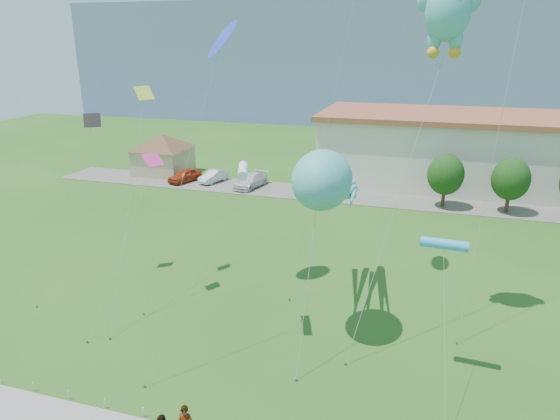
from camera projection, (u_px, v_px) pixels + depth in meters
The scene contains 17 objects.
ground at pixel (217, 411), 22.76m from camera, with size 160.00×160.00×0.00m, color #255317.
parking_strip at pixel (346, 196), 54.48m from camera, with size 70.00×6.00×0.06m, color #59544C.
hill_ridge at pixel (405, 56), 127.53m from camera, with size 160.00×50.00×25.00m, color slate.
pavilion at pixel (163, 150), 62.83m from camera, with size 9.20×9.20×5.00m.
tree_near at pixel (446, 175), 49.74m from camera, with size 3.60×3.60×5.47m.
tree_mid at pixel (511, 179), 48.09m from camera, with size 3.60×3.60×5.47m.
parked_car_red at pixel (185, 175), 59.60m from camera, with size 1.82×4.52×1.54m, color #A73314.
parked_car_silver at pixel (213, 176), 59.48m from camera, with size 1.46×4.19×1.38m, color silver.
parked_car_white at pixel (251, 180), 57.37m from camera, with size 2.14×5.27×1.53m, color silver.
octopus_kite at pixel (327, 187), 27.73m from camera, with size 3.19×12.42×10.68m.
teddy_bear_kite at pixel (449, 4), 26.12m from camera, with size 5.09×8.59×20.31m.
small_kite_blue at pixel (220, 45), 30.55m from camera, with size 4.06×7.16×16.85m.
small_kite_white at pixel (242, 172), 26.18m from camera, with size 3.23×7.55×10.00m.
small_kite_yellow at pixel (140, 121), 32.07m from camera, with size 2.63×9.54×13.23m.
small_kite_pink at pixel (146, 178), 30.76m from camera, with size 1.53×7.70×9.41m.
small_kite_black at pixel (86, 141), 33.45m from camera, with size 1.58×7.15×11.38m.
small_kite_cyan at pixel (444, 245), 23.64m from camera, with size 1.00×6.72×7.31m.
Camera 1 is at (8.16, -16.98, 15.99)m, focal length 32.00 mm.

